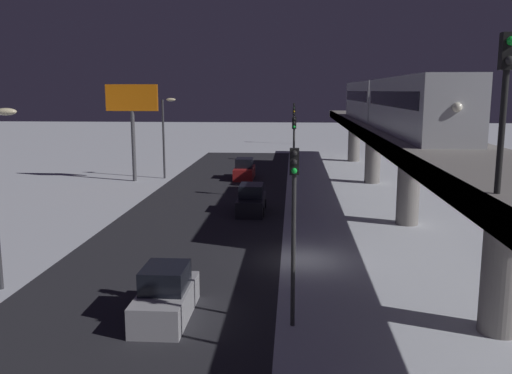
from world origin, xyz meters
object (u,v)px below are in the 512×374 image
object	(u,v)px
subway_train	(388,101)
traffic_light_near	(294,212)
sedan_black	(251,201)
traffic_light_distant	(294,117)
sedan_silver	(166,297)
sedan_red	(244,170)
rail_signal	(506,85)
traffic_light_far	(294,127)
traffic_light_mid	(294,146)
commercial_billboard	(132,107)

from	to	relation	value
subway_train	traffic_light_near	bearing A→B (deg)	73.83
sedan_black	traffic_light_distant	bearing A→B (deg)	86.69
sedan_silver	sedan_red	size ratio (longest dim) A/B	0.96
sedan_black	traffic_light_near	bearing A→B (deg)	-81.09
subway_train	sedan_silver	xyz separation A→B (m)	(11.89, 24.36, -6.72)
rail_signal	sedan_black	bearing A→B (deg)	-70.61
traffic_light_near	traffic_light_far	distance (m)	45.77
rail_signal	traffic_light_mid	size ratio (longest dim) A/B	0.62
subway_train	traffic_light_far	world-z (taller)	subway_train
subway_train	traffic_light_near	size ratio (longest dim) A/B	5.76
traffic_light_far	traffic_light_mid	bearing A→B (deg)	90.00
rail_signal	commercial_billboard	size ratio (longest dim) A/B	0.45
sedan_red	traffic_light_distant	distance (m)	35.95
sedan_red	traffic_light_far	distance (m)	13.86
sedan_red	commercial_billboard	distance (m)	11.96
sedan_silver	traffic_light_distant	bearing A→B (deg)	86.06
subway_train	traffic_light_mid	xyz separation A→B (m)	(7.19, 1.91, -3.32)
subway_train	traffic_light_mid	size ratio (longest dim) A/B	5.76
sedan_silver	traffic_light_distant	xyz separation A→B (m)	(-4.70, -68.22, 3.40)
traffic_light_distant	commercial_billboard	xyz separation A→B (m)	(14.81, 37.56, 2.63)
rail_signal	sedan_black	distance (m)	25.51
rail_signal	traffic_light_distant	world-z (taller)	rail_signal
subway_train	sedan_silver	distance (m)	27.93
traffic_light_distant	sedan_black	bearing A→B (deg)	86.69
sedan_black	commercial_billboard	size ratio (longest dim) A/B	0.52
sedan_black	sedan_red	xyz separation A→B (m)	(1.80, -14.67, 0.01)
rail_signal	sedan_silver	xyz separation A→B (m)	(9.88, -4.87, -7.66)
traffic_light_mid	traffic_light_far	xyz separation A→B (m)	(0.00, -22.88, 0.00)
sedan_red	traffic_light_near	distance (m)	33.68
sedan_silver	traffic_light_distant	size ratio (longest dim) A/B	0.65
sedan_black	commercial_billboard	world-z (taller)	commercial_billboard
sedan_silver	commercial_billboard	distance (m)	32.84
rail_signal	sedan_red	bearing A→B (deg)	-75.29
traffic_light_distant	traffic_light_near	bearing A→B (deg)	90.00
sedan_silver	traffic_light_mid	xyz separation A→B (m)	(-4.70, -22.45, 3.40)
sedan_red	traffic_light_mid	distance (m)	11.81
traffic_light_distant	traffic_light_mid	bearing A→B (deg)	90.00
sedan_silver	traffic_light_mid	size ratio (longest dim) A/B	0.65
traffic_light_far	sedan_silver	bearing A→B (deg)	84.08
rail_signal	traffic_light_near	distance (m)	8.05
rail_signal	sedan_red	world-z (taller)	rail_signal
rail_signal	traffic_light_far	distance (m)	50.66
sedan_silver	traffic_light_mid	world-z (taller)	traffic_light_mid
rail_signal	traffic_light_mid	bearing A→B (deg)	-79.27
subway_train	sedan_silver	size ratio (longest dim) A/B	8.84
traffic_light_near	sedan_silver	bearing A→B (deg)	-5.24
sedan_silver	traffic_light_near	size ratio (longest dim) A/B	0.65
sedan_red	sedan_silver	bearing A→B (deg)	-90.00
sedan_red	commercial_billboard	bearing A→B (deg)	-168.36
subway_train	traffic_light_near	distance (m)	26.03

